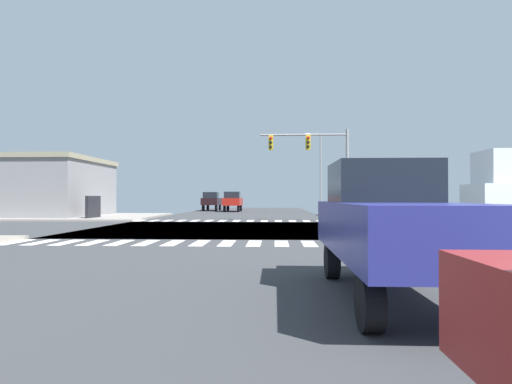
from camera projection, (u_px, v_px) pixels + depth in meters
The scene contains 11 objects.
ground at pixel (220, 229), 22.61m from camera, with size 90.00×90.00×0.05m.
sidewalk_corner_ne at pixel (397, 217), 34.01m from camera, with size 12.00×12.00×0.14m.
sidewalk_corner_nw at pixel (86, 216), 35.20m from camera, with size 12.00×12.00×0.14m.
crosswalk_near at pixel (186, 243), 15.33m from camera, with size 13.50×2.00×0.01m.
crosswalk_far at pixel (230, 221), 29.92m from camera, with size 13.50×2.00×0.01m.
traffic_signal_mast at pixel (313, 153), 29.37m from camera, with size 6.21×0.55×6.51m.
street_lamp at pixel (318, 165), 43.41m from camera, with size 1.78×0.32×8.46m.
bank_building at pixel (9, 187), 35.99m from camera, with size 16.97×9.84×5.08m.
pickup_farside_2 at pixel (391, 220), 7.10m from camera, with size 2.00×5.10×2.35m.
pickup_queued_3 at pixel (233, 201), 49.45m from camera, with size 2.00×5.10×2.35m.
pickup_leading_4 at pixel (212, 200), 52.68m from camera, with size 2.00×5.10×2.35m.
Camera 1 is at (3.01, -22.52, 1.69)m, focal length 29.24 mm.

